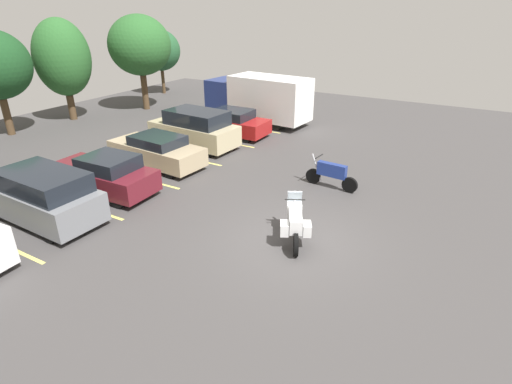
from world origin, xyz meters
The scene contains 13 objects.
ground centered at (0.00, 0.00, -0.05)m, with size 44.00×44.00×0.10m, color #423F3F.
motorcycle_touring centered at (0.05, -0.06, 0.64)m, with size 1.96×1.25×1.38m.
motorcycle_second centered at (4.31, 0.38, 0.59)m, with size 0.62×2.17×1.25m.
parking_stripes centered at (-1.67, 8.02, 0.00)m, with size 23.40×5.17×0.01m.
car_grey centered at (-2.93, 7.67, 0.89)m, with size 1.95×4.52×1.78m.
car_maroon centered at (-0.39, 7.64, 0.73)m, with size 1.91×4.27×1.52m.
car_tan centered at (2.77, 7.92, 0.69)m, with size 2.08×4.59×1.39m.
car_champagne centered at (5.71, 8.08, 0.92)m, with size 2.23×4.60×1.87m.
car_red centered at (8.32, 7.72, 0.69)m, with size 1.81×4.38×1.41m.
box_truck centered at (11.42, 7.67, 1.48)m, with size 2.75×6.62×2.77m.
tree_rear centered at (10.57, 16.08, 4.13)m, with size 4.01×4.01×6.05m.
tree_center_right centered at (15.35, 18.74, 3.30)m, with size 3.07×3.07×4.84m.
tree_left centered at (6.22, 18.08, 3.68)m, with size 3.24×3.24×5.92m.
Camera 1 is at (-9.78, -4.38, 6.55)m, focal length 28.50 mm.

